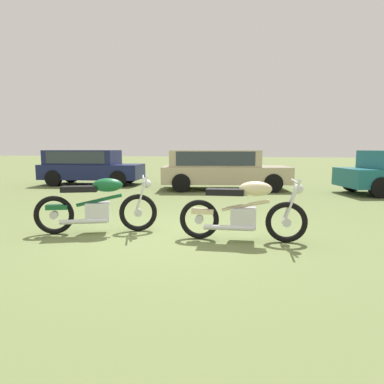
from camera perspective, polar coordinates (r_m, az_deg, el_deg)
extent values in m
plane|color=olive|center=(5.89, -4.25, -7.26)|extent=(120.00, 120.00, 0.00)
torus|color=black|center=(6.16, -9.06, -3.47)|extent=(0.65, 0.36, 0.68)
torus|color=black|center=(6.34, -22.26, -3.61)|extent=(0.65, 0.36, 0.68)
cylinder|color=silver|center=(6.16, -9.06, -3.47)|extent=(0.17, 0.15, 0.14)
cylinder|color=silver|center=(6.34, -22.26, -3.61)|extent=(0.17, 0.15, 0.14)
cylinder|color=silver|center=(6.20, -8.56, -0.38)|extent=(0.26, 0.14, 0.72)
cylinder|color=silver|center=(6.02, -8.56, -0.61)|extent=(0.26, 0.14, 0.72)
cube|color=silver|center=(6.20, -15.59, -3.18)|extent=(0.49, 0.44, 0.32)
cylinder|color=#14592D|center=(6.16, -15.37, -1.34)|extent=(0.75, 0.38, 0.22)
ellipsoid|color=#14592D|center=(6.12, -14.06, 1.14)|extent=(0.58, 0.45, 0.24)
cube|color=black|center=(6.19, -18.47, 0.49)|extent=(0.65, 0.46, 0.10)
cube|color=#14592D|center=(6.31, -21.79, -2.36)|extent=(0.40, 0.31, 0.08)
cylinder|color=silver|center=(6.07, -8.24, 2.52)|extent=(0.29, 0.60, 0.03)
sphere|color=silver|center=(6.09, -7.65, 1.40)|extent=(0.21, 0.21, 0.16)
cylinder|color=silver|center=(6.10, -17.78, -4.76)|extent=(0.76, 0.40, 0.08)
torus|color=black|center=(5.56, 15.65, -4.93)|extent=(0.66, 0.16, 0.65)
torus|color=black|center=(5.57, 1.23, -4.63)|extent=(0.66, 0.16, 0.65)
cylinder|color=silver|center=(5.56, 15.65, -4.93)|extent=(0.15, 0.11, 0.14)
cylinder|color=silver|center=(5.57, 1.23, -4.63)|extent=(0.15, 0.11, 0.14)
cylinder|color=silver|center=(5.59, 16.27, -1.47)|extent=(0.27, 0.07, 0.73)
cylinder|color=silver|center=(5.42, 16.50, -1.76)|extent=(0.27, 0.07, 0.73)
cube|color=silver|center=(5.51, 8.65, -4.28)|extent=(0.43, 0.34, 0.32)
cylinder|color=beige|center=(5.47, 9.00, -2.23)|extent=(0.76, 0.14, 0.22)
ellipsoid|color=beige|center=(5.44, 10.64, 0.54)|extent=(0.55, 0.32, 0.24)
cube|color=black|center=(5.45, 5.57, 0.01)|extent=(0.62, 0.30, 0.10)
cube|color=beige|center=(5.54, 1.85, -3.23)|extent=(0.38, 0.22, 0.08)
cylinder|color=silver|center=(5.47, 16.92, 1.76)|extent=(0.10, 0.64, 0.03)
sphere|color=silver|center=(5.49, 17.50, 0.50)|extent=(0.18, 0.18, 0.16)
cylinder|color=silver|center=(5.39, 6.25, -6.02)|extent=(0.80, 0.17, 0.08)
cube|color=#161E4C|center=(14.67, -16.37, 3.35)|extent=(4.28, 2.39, 0.60)
cube|color=#161E4C|center=(14.80, -17.89, 5.57)|extent=(3.06, 2.01, 0.60)
cube|color=#2D3842|center=(14.80, -17.90, 5.65)|extent=(2.64, 1.97, 0.48)
cylinder|color=black|center=(15.01, -10.52, 2.72)|extent=(0.67, 0.33, 0.64)
cylinder|color=black|center=(13.50, -12.36, 2.18)|extent=(0.67, 0.33, 0.64)
cylinder|color=black|center=(15.94, -19.71, 2.67)|extent=(0.67, 0.33, 0.64)
cylinder|color=black|center=(14.53, -22.35, 2.15)|extent=(0.67, 0.33, 0.64)
cube|color=#BCAD8C|center=(12.46, 5.65, 2.96)|extent=(4.85, 2.88, 0.60)
cube|color=#BCAD8C|center=(12.40, 3.83, 5.65)|extent=(3.48, 2.37, 0.60)
cube|color=#2D3842|center=(12.40, 3.83, 5.74)|extent=(3.03, 2.29, 0.48)
cylinder|color=black|center=(13.52, 12.05, 2.19)|extent=(0.67, 0.37, 0.64)
cylinder|color=black|center=(11.84, 13.53, 1.46)|extent=(0.67, 0.37, 0.64)
cylinder|color=black|center=(13.32, -1.38, 2.28)|extent=(0.67, 0.37, 0.64)
cylinder|color=black|center=(11.61, -1.83, 1.54)|extent=(0.67, 0.37, 0.64)
cylinder|color=black|center=(13.09, 25.37, 1.49)|extent=(0.68, 0.41, 0.64)
cylinder|color=black|center=(11.68, 29.15, 0.66)|extent=(0.68, 0.41, 0.64)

